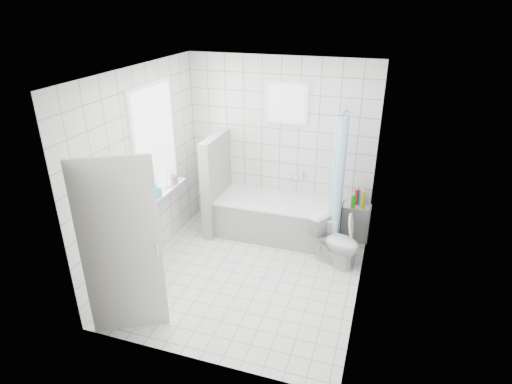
% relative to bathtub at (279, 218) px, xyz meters
% --- Properties ---
extents(ground, '(3.00, 3.00, 0.00)m').
position_rel_bathtub_xyz_m(ground, '(-0.11, -1.12, -0.29)').
color(ground, white).
rests_on(ground, ground).
extents(ceiling, '(3.00, 3.00, 0.00)m').
position_rel_bathtub_xyz_m(ceiling, '(-0.11, -1.12, 2.31)').
color(ceiling, white).
rests_on(ceiling, ground).
extents(wall_back, '(2.80, 0.02, 2.60)m').
position_rel_bathtub_xyz_m(wall_back, '(-0.11, 0.38, 1.01)').
color(wall_back, white).
rests_on(wall_back, ground).
extents(wall_front, '(2.80, 0.02, 2.60)m').
position_rel_bathtub_xyz_m(wall_front, '(-0.11, -2.62, 1.01)').
color(wall_front, white).
rests_on(wall_front, ground).
extents(wall_left, '(0.02, 3.00, 2.60)m').
position_rel_bathtub_xyz_m(wall_left, '(-1.51, -1.12, 1.01)').
color(wall_left, white).
rests_on(wall_left, ground).
extents(wall_right, '(0.02, 3.00, 2.60)m').
position_rel_bathtub_xyz_m(wall_right, '(1.29, -1.12, 1.01)').
color(wall_right, white).
rests_on(wall_right, ground).
extents(window_left, '(0.01, 0.90, 1.40)m').
position_rel_bathtub_xyz_m(window_left, '(-1.46, -0.82, 1.31)').
color(window_left, white).
rests_on(window_left, wall_left).
extents(window_back, '(0.50, 0.01, 0.50)m').
position_rel_bathtub_xyz_m(window_back, '(-0.01, 0.33, 1.66)').
color(window_back, white).
rests_on(window_back, wall_back).
extents(window_sill, '(0.18, 1.02, 0.08)m').
position_rel_bathtub_xyz_m(window_sill, '(-1.42, -0.82, 0.57)').
color(window_sill, white).
rests_on(window_sill, wall_left).
extents(door, '(0.72, 0.42, 2.00)m').
position_rel_bathtub_xyz_m(door, '(-1.01, -2.41, 0.71)').
color(door, silver).
rests_on(door, ground).
extents(bathtub, '(1.81, 0.77, 0.58)m').
position_rel_bathtub_xyz_m(bathtub, '(0.00, 0.00, 0.00)').
color(bathtub, white).
rests_on(bathtub, ground).
extents(partition_wall, '(0.15, 0.85, 1.50)m').
position_rel_bathtub_xyz_m(partition_wall, '(-0.97, -0.05, 0.46)').
color(partition_wall, white).
rests_on(partition_wall, ground).
extents(tiled_ledge, '(0.40, 0.24, 0.55)m').
position_rel_bathtub_xyz_m(tiled_ledge, '(1.12, 0.25, -0.02)').
color(tiled_ledge, white).
rests_on(tiled_ledge, ground).
extents(toilet, '(0.75, 0.61, 0.67)m').
position_rel_bathtub_xyz_m(toilet, '(0.92, -0.47, 0.05)').
color(toilet, white).
rests_on(toilet, ground).
extents(curtain_rod, '(0.02, 0.80, 0.02)m').
position_rel_bathtub_xyz_m(curtain_rod, '(0.84, -0.02, 1.71)').
color(curtain_rod, silver).
rests_on(curtain_rod, wall_back).
extents(shower_curtain, '(0.14, 0.48, 1.78)m').
position_rel_bathtub_xyz_m(shower_curtain, '(0.84, -0.16, 0.81)').
color(shower_curtain, '#4DAFE2').
rests_on(shower_curtain, curtain_rod).
extents(tub_faucet, '(0.18, 0.06, 0.06)m').
position_rel_bathtub_xyz_m(tub_faucet, '(0.10, 0.33, 0.56)').
color(tub_faucet, silver).
rests_on(tub_faucet, wall_back).
extents(sill_bottles, '(0.13, 0.70, 0.30)m').
position_rel_bathtub_xyz_m(sill_bottles, '(-1.41, -0.89, 0.74)').
color(sill_bottles, '#BF5FB1').
rests_on(sill_bottles, window_sill).
extents(ledge_bottles, '(0.19, 0.18, 0.27)m').
position_rel_bathtub_xyz_m(ledge_bottles, '(1.12, 0.24, 0.38)').
color(ledge_bottles, yellow).
rests_on(ledge_bottles, tiled_ledge).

